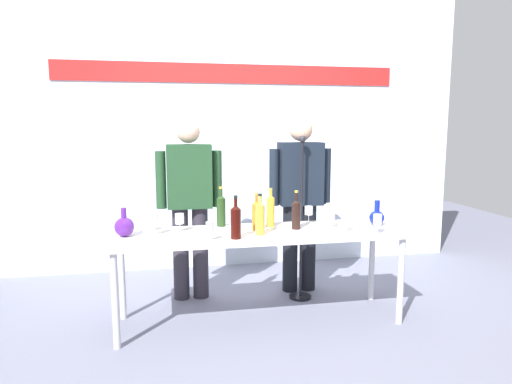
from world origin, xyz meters
TOP-DOWN VIEW (x-y plane):
  - ground_plane at (0.00, 0.00)m, footprint 10.00×10.00m
  - back_wall at (0.00, 1.57)m, footprint 5.17×0.11m
  - display_table at (0.00, 0.00)m, footprint 2.27×0.61m
  - decanter_blue_left at (-1.02, 0.03)m, footprint 0.15×0.15m
  - decanter_blue_right at (0.99, 0.03)m, footprint 0.12×0.12m
  - presenter_left at (-0.51, 0.62)m, footprint 0.58×0.22m
  - presenter_right at (0.51, 0.62)m, footprint 0.58×0.22m
  - wine_bottle_0 at (-0.02, -0.11)m, footprint 0.07×0.07m
  - wine_bottle_1 at (0.12, 0.15)m, footprint 0.06×0.06m
  - wine_bottle_2 at (-0.27, 0.24)m, footprint 0.07×0.07m
  - wine_bottle_3 at (-0.22, -0.19)m, footprint 0.07×0.07m
  - wine_bottle_4 at (0.30, 0.03)m, footprint 0.07×0.07m
  - wine_bottle_5 at (-0.02, 0.06)m, footprint 0.07×0.07m
  - wine_glass_left_0 at (-0.41, -0.22)m, footprint 0.06×0.06m
  - wine_glass_left_1 at (-0.86, 0.15)m, footprint 0.06×0.06m
  - wine_glass_left_2 at (-0.61, 0.12)m, footprint 0.07×0.07m
  - wine_glass_left_3 at (-0.80, 0.04)m, footprint 0.06×0.06m
  - wine_glass_right_0 at (0.59, 0.01)m, footprint 0.06×0.06m
  - wine_glass_right_1 at (0.65, -0.16)m, footprint 0.07×0.07m
  - wine_glass_right_2 at (0.65, 0.22)m, footprint 0.07×0.07m
  - wine_glass_right_3 at (0.47, 0.22)m, footprint 0.07×0.07m
  - wine_glass_right_4 at (0.86, -0.25)m, footprint 0.06×0.06m
  - microphone_stand at (0.46, 0.42)m, footprint 0.20×0.20m

SIDE VIEW (x-z plane):
  - ground_plane at x=0.00m, z-range 0.00..0.00m
  - microphone_stand at x=0.46m, z-range -0.25..1.22m
  - display_table at x=0.00m, z-range 0.31..1.04m
  - decanter_blue_right at x=0.99m, z-range 0.70..0.91m
  - decanter_blue_left at x=-1.02m, z-range 0.70..0.92m
  - wine_glass_right_0 at x=0.59m, z-range 0.76..0.90m
  - wine_glass_left_0 at x=-0.41m, z-range 0.76..0.90m
  - wine_glass_right_1 at x=0.65m, z-range 0.76..0.90m
  - wine_glass_left_2 at x=-0.61m, z-range 0.76..0.90m
  - wine_glass_left_1 at x=-0.86m, z-range 0.76..0.92m
  - wine_glass_right_3 at x=0.47m, z-range 0.77..0.91m
  - wine_glass_right_4 at x=0.86m, z-range 0.77..0.92m
  - wine_glass_right_2 at x=0.65m, z-range 0.77..0.93m
  - wine_glass_left_3 at x=-0.80m, z-range 0.77..0.94m
  - wine_bottle_5 at x=-0.02m, z-range 0.71..1.01m
  - wine_bottle_4 at x=0.30m, z-range 0.71..1.02m
  - wine_bottle_3 at x=-0.22m, z-range 0.71..1.02m
  - wine_bottle_0 at x=-0.02m, z-range 0.71..1.02m
  - wine_bottle_2 at x=-0.27m, z-range 0.71..1.03m
  - wine_bottle_1 at x=0.12m, z-range 0.72..1.03m
  - presenter_left at x=-0.51m, z-range 0.11..1.71m
  - presenter_right at x=0.51m, z-range 0.11..1.73m
  - back_wall at x=0.00m, z-range 0.00..3.00m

